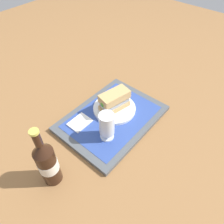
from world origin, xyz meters
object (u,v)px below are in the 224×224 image
Objects in this scene: sandwich at (114,101)px; beer_bottle at (47,163)px; beer_glass at (107,125)px; plate at (114,109)px.

beer_bottle is at bearing 18.41° from sandwich.
beer_glass is at bearing 42.17° from sandwich.
beer_bottle reaches higher than sandwich.
plate is 0.17m from beer_glass.
beer_glass is at bearing 172.03° from beer_bottle.
plate is at bearing -151.00° from beer_glass.
beer_bottle is (0.38, 0.04, 0.03)m from sandwich.
beer_glass is 0.25m from beer_bottle.
beer_glass is (0.13, 0.08, 0.01)m from sandwich.
plate is at bearing -174.06° from beer_bottle.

